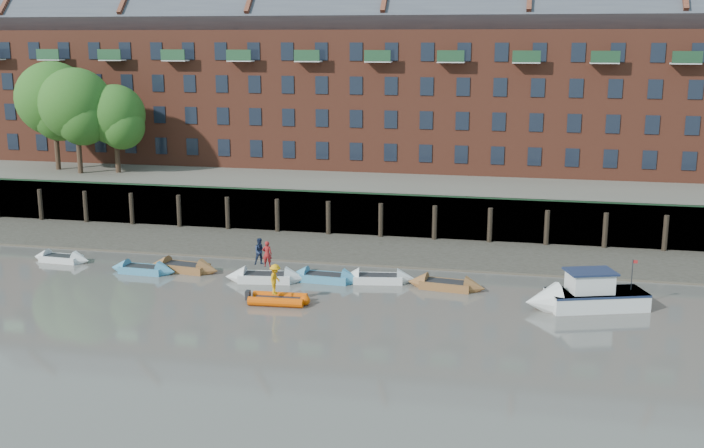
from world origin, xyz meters
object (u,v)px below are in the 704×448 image
(rowboat_1, at_px, (143,269))
(person_rower_a, at_px, (267,254))
(rowboat_0, at_px, (61,259))
(motor_launch, at_px, (577,297))
(rib_tender, at_px, (280,299))
(rowboat_3, at_px, (266,277))
(rowboat_6, at_px, (446,285))
(person_rower_b, at_px, (260,251))
(rowboat_5, at_px, (378,278))
(person_rib_crew, at_px, (275,279))
(rowboat_4, at_px, (325,278))
(rowboat_2, at_px, (184,267))

(rowboat_1, xyz_separation_m, person_rower_a, (8.33, -0.25, 1.54))
(rowboat_1, bearing_deg, rowboat_0, 170.71)
(rowboat_0, bearing_deg, motor_launch, -1.45)
(rib_tender, height_order, motor_launch, motor_launch)
(rowboat_3, height_order, motor_launch, motor_launch)
(rowboat_6, distance_m, person_rower_b, 11.43)
(rowboat_1, bearing_deg, rowboat_3, 1.36)
(rowboat_3, distance_m, rowboat_5, 6.87)
(rowboat_5, distance_m, rowboat_6, 4.21)
(motor_launch, bearing_deg, rowboat_6, -35.16)
(rowboat_1, relative_size, rowboat_3, 0.87)
(rowboat_3, relative_size, rowboat_5, 1.07)
(rowboat_3, bearing_deg, rowboat_6, -3.69)
(rowboat_5, bearing_deg, person_rib_crew, -141.60)
(rowboat_4, bearing_deg, rowboat_0, -179.08)
(rowboat_3, xyz_separation_m, rowboat_5, (6.75, 1.25, -0.02))
(rowboat_4, xyz_separation_m, rowboat_5, (3.20, 0.48, -0.00))
(rowboat_2, bearing_deg, person_rib_crew, -25.97)
(rowboat_5, bearing_deg, person_rower_a, -177.18)
(person_rower_b, distance_m, person_rib_crew, 4.82)
(rowboat_2, height_order, person_rib_crew, person_rib_crew)
(rowboat_0, height_order, rowboat_4, rowboat_4)
(rowboat_0, bearing_deg, rowboat_4, 1.32)
(rowboat_0, relative_size, rib_tender, 1.23)
(rib_tender, bearing_deg, rowboat_1, 155.10)
(rowboat_3, bearing_deg, rowboat_1, 171.15)
(person_rower_a, xyz_separation_m, person_rib_crew, (1.71, -3.90, -0.36))
(rib_tender, xyz_separation_m, motor_launch, (16.16, 2.52, 0.45))
(rowboat_6, height_order, person_rower_a, person_rower_a)
(motor_launch, xyz_separation_m, person_rower_a, (-18.14, 1.36, 1.07))
(rowboat_0, distance_m, motor_launch, 33.13)
(rowboat_2, relative_size, rowboat_3, 0.97)
(rowboat_6, bearing_deg, rowboat_1, -170.84)
(rowboat_4, relative_size, person_rib_crew, 2.73)
(rowboat_3, bearing_deg, rowboat_5, 2.81)
(rowboat_5, bearing_deg, rowboat_1, 175.53)
(rowboat_0, height_order, motor_launch, motor_launch)
(rowboat_5, distance_m, person_rower_a, 6.89)
(rowboat_2, distance_m, rowboat_5, 12.52)
(rowboat_2, height_order, motor_launch, motor_launch)
(rib_tender, xyz_separation_m, person_rib_crew, (-0.27, -0.02, 1.16))
(rowboat_5, relative_size, person_rib_crew, 2.76)
(rowboat_1, distance_m, rowboat_3, 8.17)
(rowboat_0, distance_m, rowboat_6, 25.63)
(rowboat_2, distance_m, person_rower_a, 6.23)
(person_rower_b, xyz_separation_m, person_rib_crew, (2.25, -4.24, -0.39))
(rowboat_0, relative_size, rowboat_1, 0.95)
(rowboat_6, bearing_deg, rowboat_3, -168.63)
(person_rower_b, bearing_deg, rowboat_0, 144.79)
(rowboat_1, bearing_deg, rib_tender, -19.30)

